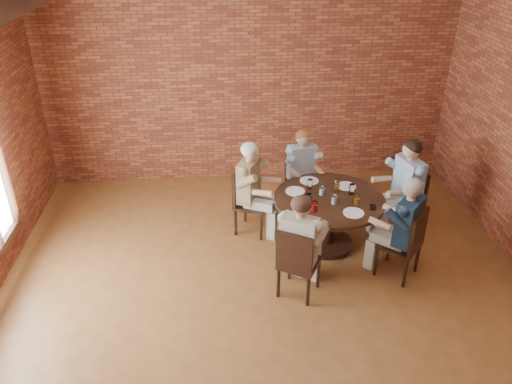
{
  "coord_description": "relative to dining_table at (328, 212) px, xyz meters",
  "views": [
    {
      "loc": [
        -0.52,
        -4.22,
        4.0
      ],
      "look_at": [
        -0.09,
        1.0,
        1.06
      ],
      "focal_mm": 35.0,
      "sensor_mm": 36.0,
      "label": 1
    }
  ],
  "objects": [
    {
      "name": "glass_f",
      "position": [
        -0.26,
        -0.32,
        0.29
      ],
      "size": [
        0.07,
        0.07,
        0.14
      ],
      "primitive_type": "cylinder",
      "color": "white",
      "rests_on": "dining_table"
    },
    {
      "name": "glass_a",
      "position": [
        0.31,
        0.08,
        0.29
      ],
      "size": [
        0.07,
        0.07,
        0.14
      ],
      "primitive_type": "cylinder",
      "color": "white",
      "rests_on": "dining_table"
    },
    {
      "name": "chair_c",
      "position": [
        -1.05,
        0.48,
        -0.01
      ],
      "size": [
        0.58,
        0.58,
        0.95
      ],
      "rotation": [
        0.0,
        0.0,
        1.14
      ],
      "color": "black",
      "rests_on": "floor"
    },
    {
      "name": "glass_h",
      "position": [
        0.31,
        -0.2,
        0.29
      ],
      "size": [
        0.07,
        0.07,
        0.14
      ],
      "primitive_type": "cylinder",
      "color": "white",
      "rests_on": "dining_table"
    },
    {
      "name": "smartphone",
      "position": [
        0.49,
        -0.29,
        0.23
      ],
      "size": [
        0.11,
        0.16,
        0.01
      ],
      "primitive_type": "cube",
      "rotation": [
        0.0,
        0.0,
        -0.26
      ],
      "color": "black",
      "rests_on": "dining_table"
    },
    {
      "name": "chair_a",
      "position": [
        1.17,
        0.26,
        -0.0
      ],
      "size": [
        0.55,
        0.55,
        0.98
      ],
      "rotation": [
        0.0,
        0.0,
        -1.35
      ],
      "color": "black",
      "rests_on": "floor"
    },
    {
      "name": "chair_d",
      "position": [
        -0.57,
        -1.01,
        -0.02
      ],
      "size": [
        0.59,
        0.59,
        0.94
      ],
      "rotation": [
        0.0,
        0.0,
        2.62
      ],
      "color": "black",
      "rests_on": "floor"
    },
    {
      "name": "plate_a",
      "position": [
        0.29,
        0.28,
        0.23
      ],
      "size": [
        0.26,
        0.26,
        0.01
      ],
      "primitive_type": "cylinder",
      "color": "white",
      "rests_on": "dining_table"
    },
    {
      "name": "wall_back",
      "position": [
        -0.9,
        2.17,
        1.17
      ],
      "size": [
        7.0,
        0.0,
        7.0
      ],
      "primitive_type": "plane",
      "rotation": [
        1.57,
        0.0,
        0.0
      ],
      "color": "brown",
      "rests_on": "ground"
    },
    {
      "name": "glass_c",
      "position": [
        -0.21,
        0.26,
        0.29
      ],
      "size": [
        0.07,
        0.07,
        0.14
      ],
      "primitive_type": "cylinder",
      "color": "white",
      "rests_on": "dining_table"
    },
    {
      "name": "chair_b",
      "position": [
        -0.21,
        1.04,
        -0.03
      ],
      "size": [
        0.48,
        0.48,
        0.91
      ],
      "rotation": [
        0.0,
        0.0,
        0.2
      ],
      "color": "black",
      "rests_on": "floor"
    },
    {
      "name": "diner_b",
      "position": [
        -0.2,
        0.96,
        0.11
      ],
      "size": [
        0.61,
        0.7,
        1.29
      ],
      "primitive_type": null,
      "rotation": [
        0.0,
        0.0,
        0.2
      ],
      "color": "#9EB5C9",
      "rests_on": "floor"
    },
    {
      "name": "diner_d",
      "position": [
        -0.53,
        -0.93,
        0.14
      ],
      "size": [
        0.79,
        0.83,
        1.34
      ],
      "primitive_type": null,
      "rotation": [
        0.0,
        0.0,
        2.62
      ],
      "color": "#C5AB9B",
      "rests_on": "floor"
    },
    {
      "name": "diner_e",
      "position": [
        0.75,
        -0.68,
        0.15
      ],
      "size": [
        0.86,
        0.85,
        1.36
      ],
      "primitive_type": null,
      "rotation": [
        0.0,
        0.0,
        3.98
      ],
      "color": "#182C44",
      "rests_on": "floor"
    },
    {
      "name": "diner_c",
      "position": [
        -0.97,
        0.44,
        0.15
      ],
      "size": [
        0.83,
        0.77,
        1.36
      ],
      "primitive_type": null,
      "rotation": [
        0.0,
        0.0,
        1.14
      ],
      "color": "brown",
      "rests_on": "floor"
    },
    {
      "name": "glass_d",
      "position": [
        -0.09,
        0.08,
        0.29
      ],
      "size": [
        0.07,
        0.07,
        0.14
      ],
      "primitive_type": "cylinder",
      "color": "white",
      "rests_on": "dining_table"
    },
    {
      "name": "chair_e",
      "position": [
        0.82,
        -0.74,
        -0.01
      ],
      "size": [
        0.62,
        0.62,
        0.95
      ],
      "rotation": [
        0.0,
        0.0,
        3.98
      ],
      "color": "black",
      "rests_on": "floor"
    },
    {
      "name": "plate_c",
      "position": [
        -0.42,
        0.2,
        0.23
      ],
      "size": [
        0.26,
        0.26,
        0.01
      ],
      "primitive_type": "cylinder",
      "color": "white",
      "rests_on": "dining_table"
    },
    {
      "name": "glass_b",
      "position": [
        0.15,
        0.22,
        0.29
      ],
      "size": [
        0.07,
        0.07,
        0.14
      ],
      "primitive_type": "cylinder",
      "color": "white",
      "rests_on": "dining_table"
    },
    {
      "name": "glass_g",
      "position": [
        0.02,
        -0.16,
        0.29
      ],
      "size": [
        0.07,
        0.07,
        0.14
      ],
      "primitive_type": "cylinder",
      "color": "white",
      "rests_on": "dining_table"
    },
    {
      "name": "floor",
      "position": [
        -0.9,
        -1.33,
        -0.53
      ],
      "size": [
        7.0,
        7.0,
        0.0
      ],
      "primitive_type": "plane",
      "color": "#93582D",
      "rests_on": "ground"
    },
    {
      "name": "plate_b",
      "position": [
        -0.18,
        0.47,
        0.23
      ],
      "size": [
        0.26,
        0.26,
        0.01
      ],
      "primitive_type": "cylinder",
      "color": "white",
      "rests_on": "dining_table"
    },
    {
      "name": "glass_e",
      "position": [
        -0.3,
        -0.13,
        0.29
      ],
      "size": [
        0.07,
        0.07,
        0.14
      ],
      "primitive_type": "cylinder",
      "color": "white",
      "rests_on": "dining_table"
    },
    {
      "name": "diner_a",
      "position": [
        1.08,
        0.24,
        0.18
      ],
      "size": [
        0.82,
        0.71,
        1.41
      ],
      "primitive_type": null,
      "rotation": [
        0.0,
        0.0,
        -1.35
      ],
      "color": "teal",
      "rests_on": "floor"
    },
    {
      "name": "dining_table",
      "position": [
        0.0,
        0.0,
        0.0
      ],
      "size": [
        1.45,
        1.45,
        0.75
      ],
      "color": "black",
      "rests_on": "floor"
    },
    {
      "name": "plate_d",
      "position": [
        0.22,
        -0.41,
        0.23
      ],
      "size": [
        0.26,
        0.26,
        0.01
      ],
      "primitive_type": "cylinder",
      "color": "white",
      "rests_on": "dining_table"
    }
  ]
}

